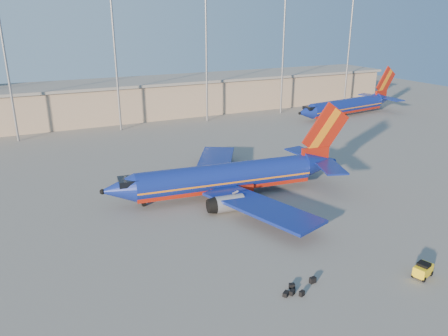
{
  "coord_description": "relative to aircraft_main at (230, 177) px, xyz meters",
  "views": [
    {
      "loc": [
        -24.09,
        -45.07,
        23.1
      ],
      "look_at": [
        -0.67,
        4.09,
        4.0
      ],
      "focal_mm": 35.0,
      "sensor_mm": 36.0,
      "label": 1
    }
  ],
  "objects": [
    {
      "name": "ground",
      "position": [
        -0.32,
        -4.17,
        -2.52
      ],
      "size": [
        220.0,
        220.0,
        0.0
      ],
      "primitive_type": "plane",
      "color": "slate",
      "rests_on": "ground"
    },
    {
      "name": "terminal_building",
      "position": [
        9.68,
        53.83,
        1.8
      ],
      "size": [
        122.0,
        16.0,
        8.5
      ],
      "color": "gray",
      "rests_on": "ground"
    },
    {
      "name": "light_mast_row",
      "position": [
        4.68,
        41.83,
        15.03
      ],
      "size": [
        101.6,
        1.6,
        28.65
      ],
      "color": "gray",
      "rests_on": "ground"
    },
    {
      "name": "aircraft_main",
      "position": [
        0.0,
        0.0,
        0.0
      ],
      "size": [
        34.79,
        33.32,
        11.79
      ],
      "rotation": [
        0.0,
        0.0,
        -0.11
      ],
      "color": "navy",
      "rests_on": "ground"
    },
    {
      "name": "aircraft_second",
      "position": [
        47.43,
        31.92,
        0.02
      ],
      "size": [
        32.62,
        12.62,
        11.08
      ],
      "rotation": [
        0.0,
        0.0,
        0.14
      ],
      "color": "navy",
      "rests_on": "ground"
    },
    {
      "name": "baggage_tug",
      "position": [
        7.45,
        -25.49,
        -1.77
      ],
      "size": [
        2.26,
        1.74,
        1.43
      ],
      "rotation": [
        0.0,
        0.0,
        0.3
      ],
      "color": "yellow",
      "rests_on": "ground"
    },
    {
      "name": "luggage_pile",
      "position": [
        -4.31,
        -22.32,
        -2.29
      ],
      "size": [
        3.97,
        1.77,
        0.55
      ],
      "color": "black",
      "rests_on": "ground"
    }
  ]
}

